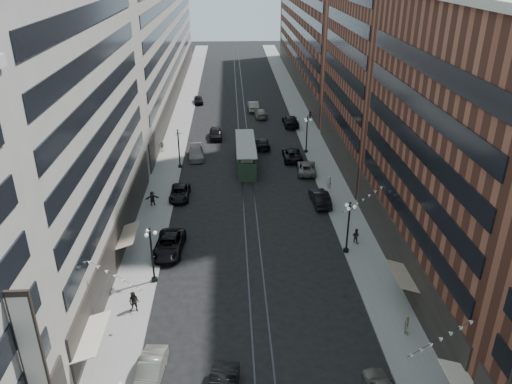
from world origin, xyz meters
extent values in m
plane|color=black|center=(0.00, 60.00, 0.00)|extent=(220.00, 220.00, 0.00)
cube|color=gray|center=(-11.00, 70.00, 0.07)|extent=(4.00, 180.00, 0.15)
cube|color=gray|center=(11.00, 70.00, 0.07)|extent=(4.00, 180.00, 0.15)
cube|color=#2D2D33|center=(-0.70, 70.00, 0.01)|extent=(0.12, 180.00, 0.02)
cube|color=#2D2D33|center=(0.70, 70.00, 0.01)|extent=(0.12, 180.00, 0.02)
cube|color=#A39D91|center=(-17.00, 33.00, 14.00)|extent=(8.00, 36.00, 28.00)
cube|color=#A39D91|center=(-17.00, 96.00, 13.00)|extent=(8.00, 90.00, 26.00)
cube|color=brown|center=(17.00, 28.00, 12.00)|extent=(8.00, 30.00, 24.00)
cube|color=brown|center=(17.00, 56.00, 21.00)|extent=(8.00, 26.00, 42.00)
cube|color=brown|center=(17.00, 105.00, 12.00)|extent=(8.00, 72.00, 24.00)
cylinder|color=black|center=(-9.20, 28.00, 0.30)|extent=(0.56, 0.56, 0.30)
cylinder|color=black|center=(-9.20, 28.00, 2.75)|extent=(0.18, 0.18, 5.20)
sphere|color=black|center=(-9.20, 28.00, 5.55)|extent=(0.24, 0.24, 0.24)
sphere|color=white|center=(-8.75, 28.00, 5.15)|extent=(0.36, 0.36, 0.36)
sphere|color=white|center=(-9.42, 28.39, 5.15)|extent=(0.36, 0.36, 0.36)
sphere|color=white|center=(-9.42, 27.61, 5.15)|extent=(0.36, 0.36, 0.36)
cylinder|color=black|center=(-9.20, 55.00, 0.30)|extent=(0.56, 0.56, 0.30)
cylinder|color=black|center=(-9.20, 55.00, 2.75)|extent=(0.18, 0.18, 5.20)
sphere|color=black|center=(-9.20, 55.00, 5.55)|extent=(0.24, 0.24, 0.24)
sphere|color=white|center=(-8.75, 55.00, 5.15)|extent=(0.36, 0.36, 0.36)
sphere|color=white|center=(-9.42, 55.39, 5.15)|extent=(0.36, 0.36, 0.36)
sphere|color=white|center=(-9.42, 54.61, 5.15)|extent=(0.36, 0.36, 0.36)
cylinder|color=black|center=(9.20, 32.00, 0.30)|extent=(0.56, 0.56, 0.30)
cylinder|color=black|center=(9.20, 32.00, 2.75)|extent=(0.18, 0.18, 5.20)
sphere|color=black|center=(9.20, 32.00, 5.55)|extent=(0.24, 0.24, 0.24)
sphere|color=white|center=(9.65, 32.00, 5.15)|extent=(0.36, 0.36, 0.36)
sphere|color=white|center=(8.97, 32.39, 5.15)|extent=(0.36, 0.36, 0.36)
sphere|color=white|center=(8.97, 31.61, 5.15)|extent=(0.36, 0.36, 0.36)
cylinder|color=black|center=(9.20, 60.00, 0.30)|extent=(0.56, 0.56, 0.30)
cylinder|color=black|center=(9.20, 60.00, 2.75)|extent=(0.18, 0.18, 5.20)
sphere|color=black|center=(9.20, 60.00, 5.55)|extent=(0.24, 0.24, 0.24)
sphere|color=white|center=(9.65, 60.00, 5.15)|extent=(0.36, 0.36, 0.36)
sphere|color=white|center=(8.97, 60.39, 5.15)|extent=(0.36, 0.36, 0.36)
sphere|color=white|center=(8.97, 59.61, 5.15)|extent=(0.36, 0.36, 0.36)
cube|color=#273D29|center=(0.00, 55.61, 1.29)|extent=(2.48, 11.88, 2.58)
cube|color=gray|center=(0.00, 55.61, 2.87)|extent=(1.58, 10.89, 0.59)
cube|color=gray|center=(0.00, 55.61, 3.27)|extent=(2.67, 12.08, 0.15)
cylinder|color=black|center=(0.00, 51.16, 0.35)|extent=(2.28, 0.69, 0.69)
cylinder|color=black|center=(0.00, 60.07, 0.35)|extent=(2.28, 0.69, 0.69)
imported|color=slate|center=(-7.94, 16.42, 0.77)|extent=(2.07, 4.79, 1.53)
imported|color=black|center=(-8.40, 33.09, 0.82)|extent=(3.16, 6.11, 1.65)
imported|color=black|center=(-10.26, 23.82, 1.08)|extent=(0.99, 0.68, 1.85)
imported|color=#B9B39A|center=(11.26, 19.97, 0.99)|extent=(0.74, 1.07, 1.68)
imported|color=black|center=(-8.40, 45.43, 0.69)|extent=(2.36, 5.02, 1.39)
imported|color=gray|center=(-7.13, 58.77, 0.78)|extent=(2.57, 5.53, 1.56)
imported|color=black|center=(-8.40, 88.95, 0.74)|extent=(2.20, 4.48, 1.47)
imported|color=black|center=(8.40, 42.89, 0.84)|extent=(2.09, 5.22, 1.69)
imported|color=#68645C|center=(8.17, 52.50, 0.73)|extent=(2.96, 5.48, 1.46)
imported|color=black|center=(8.40, 73.39, 0.89)|extent=(2.59, 6.17, 1.78)
imported|color=black|center=(-4.50, 67.39, 0.85)|extent=(2.20, 5.05, 1.69)
imported|color=gray|center=(2.35, 83.28, 0.89)|extent=(2.08, 5.45, 1.77)
imported|color=black|center=(-11.40, 43.36, 1.03)|extent=(1.70, 0.84, 1.76)
imported|color=beige|center=(-12.37, 61.37, 1.03)|extent=(1.05, 0.51, 1.76)
imported|color=black|center=(10.52, 33.68, 0.95)|extent=(0.88, 0.81, 1.60)
imported|color=#B8AA98|center=(10.22, 46.96, 0.99)|extent=(0.65, 0.47, 1.69)
imported|color=black|center=(12.13, 75.48, 1.04)|extent=(1.24, 0.86, 1.78)
imported|color=black|center=(6.80, 57.53, 0.79)|extent=(2.67, 5.70, 1.58)
imported|color=black|center=(2.84, 62.62, 0.71)|extent=(2.23, 4.96, 1.41)
imported|color=slate|center=(3.44, 78.85, 0.77)|extent=(2.50, 5.41, 1.53)
camera|label=1|loc=(-1.96, -9.83, 26.78)|focal=35.00mm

